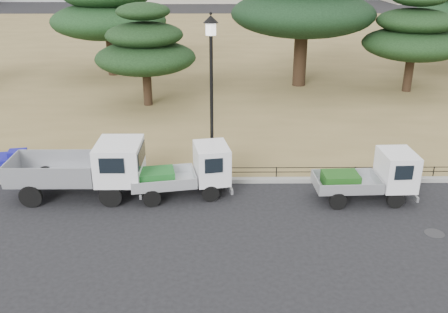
{
  "coord_description": "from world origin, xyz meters",
  "views": [
    {
      "loc": [
        -0.15,
        -14.54,
        8.04
      ],
      "look_at": [
        0.0,
        2.0,
        1.3
      ],
      "focal_mm": 40.0,
      "sensor_mm": 36.0,
      "label": 1
    }
  ],
  "objects_px": {
    "street_lamp": "(211,71)",
    "tarp_pile": "(14,163)",
    "truck_kei_rear": "(372,177)",
    "truck_large": "(85,167)",
    "truck_kei_front": "(188,171)"
  },
  "relations": [
    {
      "from": "truck_kei_front",
      "to": "street_lamp",
      "type": "bearing_deg",
      "value": 47.26
    },
    {
      "from": "street_lamp",
      "to": "tarp_pile",
      "type": "xyz_separation_m",
      "value": [
        -7.72,
        0.47,
        -3.66
      ]
    },
    {
      "from": "truck_kei_rear",
      "to": "street_lamp",
      "type": "distance_m",
      "value": 6.7
    },
    {
      "from": "truck_kei_rear",
      "to": "street_lamp",
      "type": "relative_size",
      "value": 0.58
    },
    {
      "from": "truck_large",
      "to": "street_lamp",
      "type": "relative_size",
      "value": 0.77
    },
    {
      "from": "truck_large",
      "to": "tarp_pile",
      "type": "bearing_deg",
      "value": 150.82
    },
    {
      "from": "truck_large",
      "to": "truck_kei_rear",
      "type": "bearing_deg",
      "value": -2.23
    },
    {
      "from": "truck_large",
      "to": "tarp_pile",
      "type": "relative_size",
      "value": 3.01
    },
    {
      "from": "truck_kei_rear",
      "to": "truck_kei_front",
      "type": "bearing_deg",
      "value": 173.65
    },
    {
      "from": "street_lamp",
      "to": "tarp_pile",
      "type": "height_order",
      "value": "street_lamp"
    },
    {
      "from": "truck_large",
      "to": "truck_kei_front",
      "type": "xyz_separation_m",
      "value": [
        3.61,
        0.05,
        -0.21
      ]
    },
    {
      "from": "tarp_pile",
      "to": "truck_kei_front",
      "type": "bearing_deg",
      "value": -14.56
    },
    {
      "from": "truck_kei_front",
      "to": "tarp_pile",
      "type": "height_order",
      "value": "truck_kei_front"
    },
    {
      "from": "truck_kei_rear",
      "to": "tarp_pile",
      "type": "relative_size",
      "value": 2.24
    },
    {
      "from": "truck_kei_front",
      "to": "tarp_pile",
      "type": "relative_size",
      "value": 2.38
    }
  ]
}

